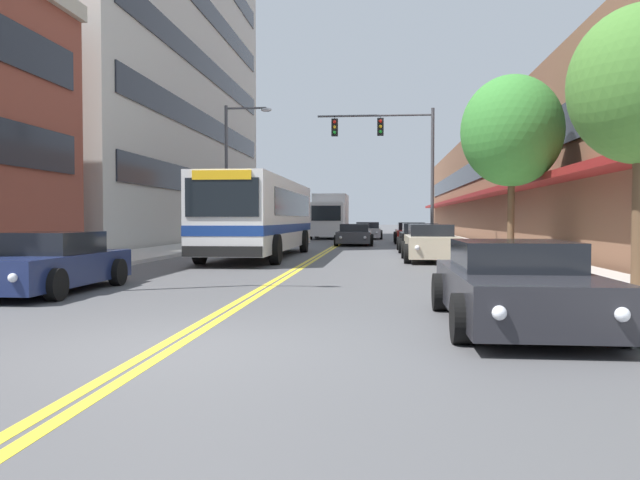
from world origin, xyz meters
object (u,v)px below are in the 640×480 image
(car_navy_parked_left_mid, at_px, (47,264))
(car_beige_parked_left_near, at_px, (266,234))
(city_bus, at_px, (262,214))
(car_charcoal_parked_right_foreground, at_px, (515,286))
(car_black_parked_right_mid, at_px, (420,238))
(car_champagne_parked_right_end, at_px, (431,244))
(car_red_parked_right_far, at_px, (411,233))
(box_truck, at_px, (330,216))
(car_dark_grey_moving_second, at_px, (355,235))
(car_silver_moving_lead, at_px, (368,231))
(fire_hydrant, at_px, (546,262))
(street_tree_right_mid, at_px, (512,131))
(traffic_signal_mast, at_px, (395,149))
(street_lamp_left_far, at_px, (233,162))

(car_navy_parked_left_mid, bearing_deg, car_beige_parked_left_near, 89.97)
(car_beige_parked_left_near, bearing_deg, city_bus, -80.19)
(car_charcoal_parked_right_foreground, relative_size, car_black_parked_right_mid, 0.97)
(car_navy_parked_left_mid, distance_m, car_champagne_parked_right_end, 13.42)
(car_red_parked_right_far, bearing_deg, box_truck, 122.84)
(car_beige_parked_left_near, xyz_separation_m, car_navy_parked_left_mid, (-0.01, -24.57, -0.05))
(car_navy_parked_left_mid, height_order, car_charcoal_parked_right_foreground, car_navy_parked_left_mid)
(car_champagne_parked_right_end, distance_m, car_dark_grey_moving_second, 13.72)
(car_silver_moving_lead, distance_m, fire_hydrant, 33.86)
(car_navy_parked_left_mid, bearing_deg, car_champagne_parked_right_end, 50.06)
(car_navy_parked_left_mid, bearing_deg, car_silver_moving_lead, 80.43)
(car_red_parked_right_far, height_order, car_silver_moving_lead, car_red_parked_right_far)
(car_red_parked_right_far, xyz_separation_m, street_tree_right_mid, (2.45, -17.45, 3.80))
(city_bus, height_order, car_charcoal_parked_right_foreground, city_bus)
(car_charcoal_parked_right_foreground, height_order, car_silver_moving_lead, car_silver_moving_lead)
(traffic_signal_mast, xyz_separation_m, street_tree_right_mid, (3.59, -12.05, -0.79))
(box_truck, bearing_deg, street_lamp_left_far, -102.13)
(car_navy_parked_left_mid, distance_m, street_lamp_left_far, 19.23)
(traffic_signal_mast, height_order, street_lamp_left_far, traffic_signal_mast)
(street_tree_right_mid, distance_m, fire_hydrant, 8.74)
(car_navy_parked_left_mid, relative_size, box_truck, 0.66)
(city_bus, bearing_deg, car_champagne_parked_right_end, -17.22)
(street_lamp_left_far, distance_m, street_tree_right_mid, 15.25)
(car_navy_parked_left_mid, distance_m, car_black_parked_right_mid, 18.81)
(car_red_parked_right_far, distance_m, street_lamp_left_far, 12.66)
(box_truck, xyz_separation_m, traffic_signal_mast, (4.59, -14.29, 3.49))
(car_beige_parked_left_near, relative_size, car_silver_moving_lead, 1.05)
(city_bus, relative_size, box_truck, 1.82)
(city_bus, xyz_separation_m, box_truck, (0.85, 23.15, 0.02))
(box_truck, distance_m, traffic_signal_mast, 15.41)
(car_red_parked_right_far, xyz_separation_m, traffic_signal_mast, (-1.14, -5.40, 4.59))
(car_beige_parked_left_near, relative_size, box_truck, 0.68)
(car_silver_moving_lead, bearing_deg, traffic_signal_mast, -82.96)
(car_beige_parked_left_near, height_order, street_lamp_left_far, street_lamp_left_far)
(car_charcoal_parked_right_foreground, relative_size, box_truck, 0.66)
(car_champagne_parked_right_end, distance_m, street_lamp_left_far, 13.11)
(car_beige_parked_left_near, xyz_separation_m, car_champagne_parked_right_end, (8.60, -14.27, -0.00))
(car_navy_parked_left_mid, bearing_deg, car_black_parked_right_mid, 62.69)
(street_lamp_left_far, relative_size, fire_hydrant, 7.96)
(car_black_parked_right_mid, bearing_deg, street_tree_right_mid, -71.56)
(car_black_parked_right_mid, relative_size, traffic_signal_mast, 0.64)
(car_black_parked_right_mid, xyz_separation_m, fire_hydrant, (1.67, -15.40, -0.03))
(car_silver_moving_lead, bearing_deg, car_charcoal_parked_right_foreground, -85.74)
(car_charcoal_parked_right_foreground, xyz_separation_m, box_truck, (-5.74, 38.66, 1.15))
(car_charcoal_parked_right_foreground, height_order, street_lamp_left_far, street_lamp_left_far)
(traffic_signal_mast, xyz_separation_m, fire_hydrant, (2.72, -19.86, -4.61))
(street_tree_right_mid, bearing_deg, car_red_parked_right_far, 97.98)
(car_charcoal_parked_right_foreground, distance_m, car_dark_grey_moving_second, 27.04)
(street_lamp_left_far, bearing_deg, car_silver_moving_lead, 68.03)
(street_lamp_left_far, height_order, fire_hydrant, street_lamp_left_far)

